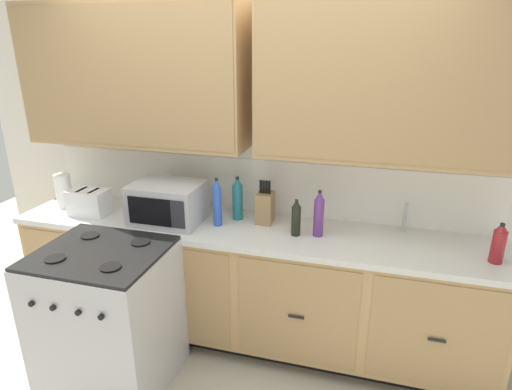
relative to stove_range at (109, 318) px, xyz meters
The scene contains 14 objects.
ground_plane 0.93m from the stove_range, 24.44° to the left, with size 8.26×8.26×0.00m, color #B2A893.
wall_unit 1.63m from the stove_range, 48.59° to the left, with size 4.50×0.40×2.53m.
counter_run 0.96m from the stove_range, 40.76° to the left, with size 3.33×0.64×0.91m.
stove_range is the anchor object (origin of this frame).
microwave 0.83m from the stove_range, 74.20° to the left, with size 0.48×0.37×0.28m.
toaster 0.88m from the stove_range, 129.80° to the left, with size 0.28×0.18×0.19m.
knife_block 1.24m from the stove_range, 42.05° to the left, with size 0.11×0.14×0.31m.
sink_faucet 2.02m from the stove_range, 25.63° to the left, with size 0.02×0.02×0.20m, color #B2B5BA.
paper_towel_roll 1.11m from the stove_range, 139.62° to the left, with size 0.12×0.12×0.26m, color white.
bottle_teal 1.14m from the stove_range, 50.65° to the left, with size 0.07×0.07×0.31m.
bottle_red 2.37m from the stove_range, 13.54° to the left, with size 0.08×0.08×0.24m.
bottle_dark 1.35m from the stove_range, 29.03° to the left, with size 0.06×0.06×0.25m.
bottle_blue 1.00m from the stove_range, 49.45° to the left, with size 0.06×0.06×0.34m.
bottle_violet 1.49m from the stove_range, 27.26° to the left, with size 0.07×0.07×0.31m.
Camera 1 is at (0.78, -2.27, 2.11)m, focal length 30.03 mm.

